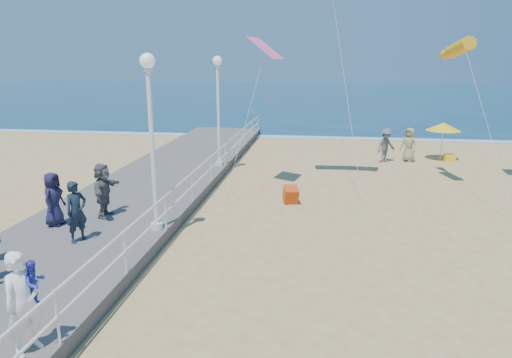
# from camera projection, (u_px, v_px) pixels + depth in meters

# --- Properties ---
(ground) EXTENTS (160.00, 160.00, 0.00)m
(ground) POSITION_uv_depth(u_px,v_px,m) (329.00, 250.00, 13.65)
(ground) COLOR tan
(ground) RESTS_ON ground
(ocean) EXTENTS (160.00, 90.00, 0.05)m
(ocean) POSITION_uv_depth(u_px,v_px,m) (324.00, 94.00, 75.91)
(ocean) COLOR navy
(ocean) RESTS_ON ground
(surf_line) EXTENTS (160.00, 1.20, 0.04)m
(surf_line) POSITION_uv_depth(u_px,v_px,m) (325.00, 138.00, 33.28)
(surf_line) COLOR white
(surf_line) RESTS_ON ground
(boardwalk) EXTENTS (5.00, 44.00, 0.40)m
(boardwalk) POSITION_uv_depth(u_px,v_px,m) (93.00, 231.00, 14.62)
(boardwalk) COLOR slate
(boardwalk) RESTS_ON ground
(railing) EXTENTS (0.05, 42.00, 0.55)m
(railing) POSITION_uv_depth(u_px,v_px,m) (165.00, 203.00, 14.02)
(railing) COLOR white
(railing) RESTS_ON boardwalk
(lamp_post_mid) EXTENTS (0.44, 0.44, 5.32)m
(lamp_post_mid) POSITION_uv_depth(u_px,v_px,m) (151.00, 125.00, 13.45)
(lamp_post_mid) COLOR white
(lamp_post_mid) RESTS_ON boardwalk
(lamp_post_far) EXTENTS (0.44, 0.44, 5.32)m
(lamp_post_far) POSITION_uv_depth(u_px,v_px,m) (218.00, 100.00, 22.07)
(lamp_post_far) COLOR white
(lamp_post_far) RESTS_ON boardwalk
(woman_holding_toddler) EXTENTS (0.69, 0.83, 1.93)m
(woman_holding_toddler) POSITION_uv_depth(u_px,v_px,m) (23.00, 303.00, 8.05)
(woman_holding_toddler) COLOR white
(woman_holding_toddler) RESTS_ON boardwalk
(toddler_held) EXTENTS (0.46, 0.51, 0.86)m
(toddler_held) POSITION_uv_depth(u_px,v_px,m) (34.00, 283.00, 8.09)
(toddler_held) COLOR #343EC4
(toddler_held) RESTS_ON boardwalk
(spectator_0) EXTENTS (0.69, 0.78, 1.80)m
(spectator_0) POSITION_uv_depth(u_px,v_px,m) (76.00, 212.00, 13.09)
(spectator_0) COLOR #162131
(spectator_0) RESTS_ON boardwalk
(spectator_4) EXTENTS (0.59, 0.87, 1.73)m
(spectator_4) POSITION_uv_depth(u_px,v_px,m) (53.00, 199.00, 14.40)
(spectator_4) COLOR #1E1B3B
(spectator_4) RESTS_ON boardwalk
(spectator_5) EXTENTS (0.65, 1.74, 1.84)m
(spectator_5) POSITION_uv_depth(u_px,v_px,m) (103.00, 190.00, 15.19)
(spectator_5) COLOR #545559
(spectator_5) RESTS_ON boardwalk
(beach_walker_a) EXTENTS (1.38, 1.32, 1.89)m
(beach_walker_a) POSITION_uv_depth(u_px,v_px,m) (386.00, 145.00, 25.24)
(beach_walker_a) COLOR #5A595E
(beach_walker_a) RESTS_ON ground
(beach_walker_c) EXTENTS (1.10, 1.05, 1.89)m
(beach_walker_c) POSITION_uv_depth(u_px,v_px,m) (409.00, 145.00, 25.44)
(beach_walker_c) COLOR #9A926B
(beach_walker_c) RESTS_ON ground
(box_kite) EXTENTS (0.71, 0.83, 0.74)m
(box_kite) POSITION_uv_depth(u_px,v_px,m) (291.00, 196.00, 18.03)
(box_kite) COLOR red
(box_kite) RESTS_ON ground
(beach_umbrella) EXTENTS (1.90, 1.90, 2.14)m
(beach_umbrella) POSITION_uv_depth(u_px,v_px,m) (443.00, 127.00, 25.52)
(beach_umbrella) COLOR white
(beach_umbrella) RESTS_ON ground
(beach_chair_left) EXTENTS (0.55, 0.55, 0.40)m
(beach_chair_left) POSITION_uv_depth(u_px,v_px,m) (450.00, 158.00, 25.59)
(beach_chair_left) COLOR yellow
(beach_chair_left) RESTS_ON ground
(kite_windsock) EXTENTS (1.03, 2.83, 1.11)m
(kite_windsock) POSITION_uv_depth(u_px,v_px,m) (460.00, 48.00, 18.81)
(kite_windsock) COLOR orange
(kite_diamond_pink) EXTENTS (1.49, 1.71, 0.91)m
(kite_diamond_pink) POSITION_uv_depth(u_px,v_px,m) (266.00, 48.00, 18.78)
(kite_diamond_pink) COLOR #FF5DA1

